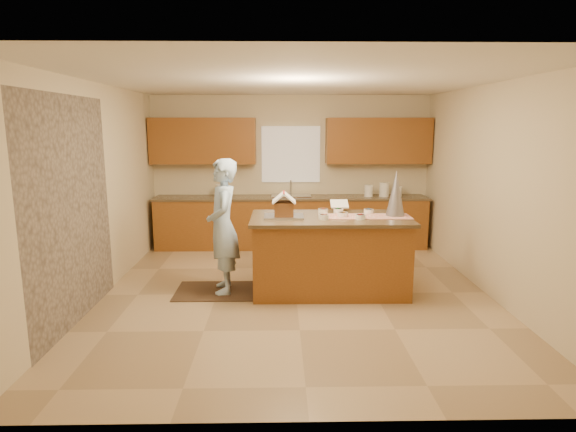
% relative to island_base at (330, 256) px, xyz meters
% --- Properties ---
extents(floor, '(5.50, 5.50, 0.00)m').
position_rel_island_base_xyz_m(floor, '(-0.45, -0.11, -0.48)').
color(floor, tan).
rests_on(floor, ground).
extents(ceiling, '(5.50, 5.50, 0.00)m').
position_rel_island_base_xyz_m(ceiling, '(-0.45, -0.11, 2.22)').
color(ceiling, silver).
rests_on(ceiling, floor).
extents(wall_back, '(5.50, 5.50, 0.00)m').
position_rel_island_base_xyz_m(wall_back, '(-0.45, 2.64, 0.87)').
color(wall_back, beige).
rests_on(wall_back, floor).
extents(wall_front, '(5.50, 5.50, 0.00)m').
position_rel_island_base_xyz_m(wall_front, '(-0.45, -2.86, 0.87)').
color(wall_front, beige).
rests_on(wall_front, floor).
extents(wall_left, '(5.50, 5.50, 0.00)m').
position_rel_island_base_xyz_m(wall_left, '(-2.95, -0.11, 0.87)').
color(wall_left, beige).
rests_on(wall_left, floor).
extents(wall_right, '(5.50, 5.50, 0.00)m').
position_rel_island_base_xyz_m(wall_right, '(2.05, -0.11, 0.87)').
color(wall_right, beige).
rests_on(wall_right, floor).
extents(stone_accent, '(0.00, 2.50, 2.50)m').
position_rel_island_base_xyz_m(stone_accent, '(-2.93, -0.91, 0.77)').
color(stone_accent, gray).
rests_on(stone_accent, wall_left).
extents(window_curtain, '(1.05, 0.03, 1.00)m').
position_rel_island_base_xyz_m(window_curtain, '(-0.45, 2.61, 1.17)').
color(window_curtain, white).
rests_on(window_curtain, wall_back).
extents(back_counter_base, '(4.80, 0.60, 0.88)m').
position_rel_island_base_xyz_m(back_counter_base, '(-0.45, 2.34, -0.04)').
color(back_counter_base, brown).
rests_on(back_counter_base, floor).
extents(back_counter_top, '(4.85, 0.63, 0.04)m').
position_rel_island_base_xyz_m(back_counter_top, '(-0.45, 2.34, 0.42)').
color(back_counter_top, brown).
rests_on(back_counter_top, back_counter_base).
extents(upper_cabinet_left, '(1.85, 0.35, 0.80)m').
position_rel_island_base_xyz_m(upper_cabinet_left, '(-2.00, 2.46, 1.42)').
color(upper_cabinet_left, brown).
rests_on(upper_cabinet_left, wall_back).
extents(upper_cabinet_right, '(1.85, 0.35, 0.80)m').
position_rel_island_base_xyz_m(upper_cabinet_right, '(1.10, 2.46, 1.42)').
color(upper_cabinet_right, brown).
rests_on(upper_cabinet_right, wall_back).
extents(sink, '(0.70, 0.45, 0.12)m').
position_rel_island_base_xyz_m(sink, '(-0.45, 2.34, 0.41)').
color(sink, silver).
rests_on(sink, back_counter_top).
extents(faucet, '(0.03, 0.03, 0.28)m').
position_rel_island_base_xyz_m(faucet, '(-0.45, 2.52, 0.58)').
color(faucet, silver).
rests_on(faucet, back_counter_top).
extents(island_base, '(1.98, 1.00, 0.96)m').
position_rel_island_base_xyz_m(island_base, '(0.00, 0.00, 0.00)').
color(island_base, brown).
rests_on(island_base, floor).
extents(island_top, '(2.07, 1.09, 0.04)m').
position_rel_island_base_xyz_m(island_top, '(0.00, 0.00, 0.50)').
color(island_top, brown).
rests_on(island_top, island_base).
extents(table_runner, '(1.10, 0.40, 0.01)m').
position_rel_island_base_xyz_m(table_runner, '(0.49, -0.00, 0.53)').
color(table_runner, '#9F200B').
rests_on(table_runner, island_top).
extents(baking_tray, '(0.51, 0.38, 0.03)m').
position_rel_island_base_xyz_m(baking_tray, '(-0.60, -0.05, 0.54)').
color(baking_tray, silver).
rests_on(baking_tray, island_top).
extents(cookbook, '(0.24, 0.19, 0.10)m').
position_rel_island_base_xyz_m(cookbook, '(0.17, 0.41, 0.62)').
color(cookbook, white).
rests_on(cookbook, island_top).
extents(tinsel_tree, '(0.24, 0.24, 0.60)m').
position_rel_island_base_xyz_m(tinsel_tree, '(0.85, 0.05, 0.83)').
color(tinsel_tree, '#A7A6B2').
rests_on(tinsel_tree, island_top).
extents(rug, '(1.19, 0.77, 0.01)m').
position_rel_island_base_xyz_m(rug, '(-1.44, -0.00, -0.48)').
color(rug, black).
rests_on(rug, floor).
extents(boy, '(0.51, 0.69, 1.75)m').
position_rel_island_base_xyz_m(boy, '(-1.39, -0.00, 0.40)').
color(boy, '#ADCFF5').
rests_on(boy, rug).
extents(canister_a, '(0.15, 0.15, 0.21)m').
position_rel_island_base_xyz_m(canister_a, '(0.94, 2.34, 0.54)').
color(canister_a, white).
rests_on(canister_a, back_counter_top).
extents(canister_b, '(0.17, 0.17, 0.25)m').
position_rel_island_base_xyz_m(canister_b, '(1.21, 2.34, 0.56)').
color(canister_b, white).
rests_on(canister_b, back_counter_top).
extents(canister_c, '(0.13, 0.13, 0.19)m').
position_rel_island_base_xyz_m(canister_c, '(1.47, 2.34, 0.53)').
color(canister_c, white).
rests_on(canister_c, back_counter_top).
extents(paper_towel, '(0.10, 0.10, 0.23)m').
position_rel_island_base_xyz_m(paper_towel, '(-1.73, 2.34, 0.55)').
color(paper_towel, white).
rests_on(paper_towel, back_counter_top).
extents(gingerbread_house, '(0.30, 0.31, 0.31)m').
position_rel_island_base_xyz_m(gingerbread_house, '(-0.60, -0.05, 0.67)').
color(gingerbread_house, '#593717').
rests_on(gingerbread_house, baking_tray).
extents(candy_bowls, '(0.77, 0.56, 0.06)m').
position_rel_island_base_xyz_m(candy_bowls, '(0.17, 0.06, 0.56)').
color(candy_bowls, '#E55428').
rests_on(candy_bowls, island_top).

